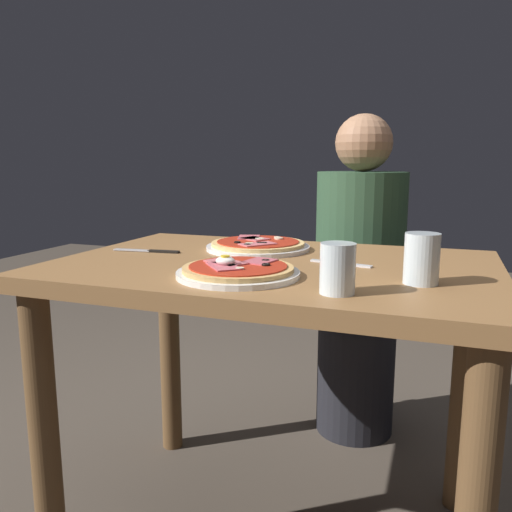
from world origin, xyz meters
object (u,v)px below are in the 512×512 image
object	(u,v)px
knife	(151,251)
diner_person	(359,287)
water_glass_near	(421,262)
fork	(336,263)
pizza_foreground	(238,271)
water_glass_far	(338,272)
dining_table	(273,315)
pizza_across_left	(258,245)

from	to	relation	value
knife	diner_person	xyz separation A→B (m)	(0.48, 0.63, -0.21)
water_glass_near	fork	bearing A→B (deg)	144.26
pizza_foreground	knife	xyz separation A→B (m)	(-0.34, 0.20, -0.01)
pizza_foreground	water_glass_far	distance (m)	0.25
knife	water_glass_near	bearing A→B (deg)	-10.95
water_glass_far	pizza_foreground	bearing A→B (deg)	162.70
diner_person	pizza_foreground	bearing A→B (deg)	80.60
dining_table	water_glass_near	world-z (taller)	water_glass_near
dining_table	water_glass_far	world-z (taller)	water_glass_far
water_glass_near	knife	distance (m)	0.74
pizza_across_left	knife	bearing A→B (deg)	-152.49
water_glass_near	diner_person	xyz separation A→B (m)	(-0.24, 0.77, -0.25)
water_glass_far	diner_person	bearing A→B (deg)	95.92
dining_table	water_glass_far	distance (m)	0.38
pizza_foreground	pizza_across_left	size ratio (longest dim) A/B	0.92
water_glass_near	diner_person	distance (m)	0.85
water_glass_near	water_glass_far	bearing A→B (deg)	-136.73
dining_table	water_glass_far	xyz separation A→B (m)	(0.21, -0.26, 0.18)
pizza_across_left	fork	bearing A→B (deg)	-27.55
dining_table	water_glass_near	distance (m)	0.42
water_glass_far	knife	distance (m)	0.64
dining_table	knife	size ratio (longest dim) A/B	5.51
pizza_foreground	water_glass_near	size ratio (longest dim) A/B	2.58
dining_table	knife	bearing A→B (deg)	176.87
pizza_across_left	pizza_foreground	bearing A→B (deg)	-77.31
pizza_across_left	fork	world-z (taller)	pizza_across_left
dining_table	water_glass_near	bearing A→B (deg)	-18.52
dining_table	water_glass_far	size ratio (longest dim) A/B	11.13
diner_person	water_glass_near	bearing A→B (deg)	107.21
dining_table	fork	distance (m)	0.21
fork	knife	world-z (taller)	knife
water_glass_near	pizza_foreground	bearing A→B (deg)	-170.37
water_glass_far	knife	world-z (taller)	water_glass_far
pizza_across_left	dining_table	bearing A→B (deg)	-58.26
pizza_across_left	water_glass_near	distance (m)	0.53
dining_table	diner_person	size ratio (longest dim) A/B	0.91
water_glass_near	diner_person	size ratio (longest dim) A/B	0.09
fork	diner_person	xyz separation A→B (m)	(-0.03, 0.63, -0.21)
pizza_foreground	diner_person	size ratio (longest dim) A/B	0.23
pizza_foreground	knife	size ratio (longest dim) A/B	1.38
pizza_across_left	diner_person	size ratio (longest dim) A/B	0.25
fork	pizza_across_left	bearing A→B (deg)	152.45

